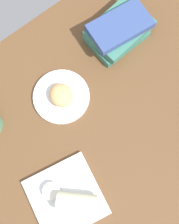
# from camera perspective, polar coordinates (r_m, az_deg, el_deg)

# --- Properties ---
(dining_table) EXTENTS (1.10, 0.90, 0.04)m
(dining_table) POSITION_cam_1_polar(r_m,az_deg,el_deg) (1.07, 2.91, -0.17)
(dining_table) COLOR brown
(dining_table) RESTS_ON ground
(round_plate) EXTENTS (0.20, 0.20, 0.01)m
(round_plate) POSITION_cam_1_polar(r_m,az_deg,el_deg) (1.06, -5.35, 2.92)
(round_plate) COLOR white
(round_plate) RESTS_ON dining_table
(scone_pastry) EXTENTS (0.09, 0.10, 0.04)m
(scone_pastry) POSITION_cam_1_polar(r_m,az_deg,el_deg) (1.03, -5.37, 3.17)
(scone_pastry) COLOR tan
(scone_pastry) RESTS_ON round_plate
(square_plate) EXTENTS (0.26, 0.26, 0.02)m
(square_plate) POSITION_cam_1_polar(r_m,az_deg,el_deg) (1.01, -4.48, -15.82)
(square_plate) COLOR white
(square_plate) RESTS_ON dining_table
(sauce_cup) EXTENTS (0.06, 0.06, 0.02)m
(sauce_cup) POSITION_cam_1_polar(r_m,az_deg,el_deg) (0.99, -7.22, -14.65)
(sauce_cup) COLOR silver
(sauce_cup) RESTS_ON square_plate
(breakfast_wrap) EXTENTS (0.13, 0.13, 0.06)m
(breakfast_wrap) POSITION_cam_1_polar(r_m,az_deg,el_deg) (0.97, -2.46, -16.83)
(breakfast_wrap) COLOR beige
(breakfast_wrap) RESTS_ON square_plate
(book_stack) EXTENTS (0.24, 0.18, 0.09)m
(book_stack) POSITION_cam_1_polar(r_m,az_deg,el_deg) (1.12, 5.53, 15.10)
(book_stack) COLOR #387260
(book_stack) RESTS_ON dining_table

